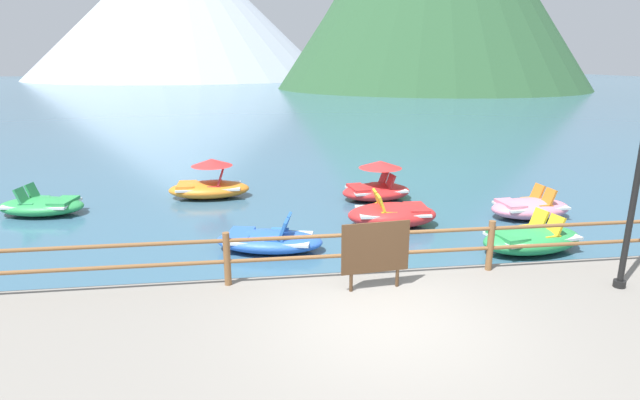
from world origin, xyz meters
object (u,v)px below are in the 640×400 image
at_px(sign_board, 375,249).
at_px(pedal_boat_0, 393,214).
at_px(pedal_boat_6, 531,239).
at_px(pedal_boat_4, 269,240).
at_px(pedal_boat_3, 377,186).
at_px(pedal_boat_1, 42,206).
at_px(pedal_boat_2, 209,185).
at_px(pedal_boat_5, 530,208).

relative_size(sign_board, pedal_boat_0, 0.50).
bearing_deg(pedal_boat_6, sign_board, -151.64).
xyz_separation_m(pedal_boat_0, pedal_boat_4, (-3.24, -1.34, -0.07)).
relative_size(sign_board, pedal_boat_3, 0.52).
height_order(pedal_boat_0, pedal_boat_1, pedal_boat_0).
height_order(pedal_boat_0, pedal_boat_4, pedal_boat_0).
relative_size(sign_board, pedal_boat_2, 0.48).
bearing_deg(pedal_boat_4, pedal_boat_6, -8.33).
relative_size(pedal_boat_1, pedal_boat_6, 0.97).
xyz_separation_m(pedal_boat_0, pedal_boat_3, (0.22, 2.59, 0.10)).
bearing_deg(pedal_boat_2, pedal_boat_3, -10.54).
xyz_separation_m(pedal_boat_1, pedal_boat_4, (6.14, -3.66, -0.01)).
bearing_deg(sign_board, pedal_boat_2, 112.60).
distance_m(pedal_boat_0, pedal_boat_6, 3.39).
bearing_deg(pedal_boat_4, sign_board, -61.62).
relative_size(pedal_boat_3, pedal_boat_4, 0.87).
xyz_separation_m(pedal_boat_0, pedal_boat_2, (-4.89, 3.55, 0.09)).
height_order(pedal_boat_5, pedal_boat_6, pedal_boat_6).
xyz_separation_m(pedal_boat_4, pedal_boat_6, (5.83, -0.85, 0.05)).
distance_m(pedal_boat_3, pedal_boat_5, 4.40).
distance_m(pedal_boat_3, pedal_boat_6, 5.34).
bearing_deg(pedal_boat_1, pedal_boat_5, -9.09).
xyz_separation_m(sign_board, pedal_boat_0, (1.57, 4.44, -0.82)).
bearing_deg(pedal_boat_3, pedal_boat_4, -131.40).
height_order(pedal_boat_1, pedal_boat_4, pedal_boat_1).
distance_m(pedal_boat_1, pedal_boat_4, 7.14).
distance_m(pedal_boat_1, pedal_boat_5, 13.45).
relative_size(pedal_boat_1, pedal_boat_4, 0.96).
relative_size(pedal_boat_5, pedal_boat_6, 0.88).
bearing_deg(pedal_boat_3, pedal_boat_6, -63.75).
bearing_deg(pedal_boat_6, pedal_boat_3, 116.25).
distance_m(pedal_boat_2, pedal_boat_4, 5.16).
distance_m(pedal_boat_0, pedal_boat_4, 3.51).
height_order(pedal_boat_4, pedal_boat_5, pedal_boat_5).
xyz_separation_m(pedal_boat_4, pedal_boat_5, (7.15, 1.53, 0.04)).
xyz_separation_m(pedal_boat_1, pedal_boat_3, (9.60, 0.27, 0.16)).
bearing_deg(pedal_boat_3, pedal_boat_1, -178.36).
distance_m(pedal_boat_1, pedal_boat_3, 9.61).
distance_m(sign_board, pedal_boat_0, 4.78).
bearing_deg(pedal_boat_4, pedal_boat_1, 149.19).
height_order(sign_board, pedal_boat_0, sign_board).
bearing_deg(sign_board, pedal_boat_4, 118.38).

